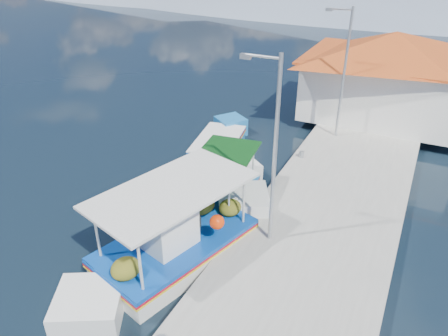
% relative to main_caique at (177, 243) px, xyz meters
% --- Properties ---
extents(ground, '(160.00, 160.00, 0.00)m').
position_rel_main_caique_xyz_m(ground, '(-2.09, -0.39, -0.57)').
color(ground, black).
rests_on(ground, ground).
extents(quay, '(5.00, 44.00, 0.50)m').
position_rel_main_caique_xyz_m(quay, '(3.81, 5.61, -0.32)').
color(quay, '#9F9D95').
rests_on(quay, ground).
extents(bollards, '(0.20, 17.20, 0.30)m').
position_rel_main_caique_xyz_m(bollards, '(1.71, 4.86, 0.08)').
color(bollards, '#A5A8AD').
rests_on(bollards, quay).
extents(main_caique, '(4.20, 8.58, 2.94)m').
position_rel_main_caique_xyz_m(main_caique, '(0.00, 0.00, 0.00)').
color(main_caique, silver).
rests_on(main_caique, ground).
extents(caique_green_canopy, '(2.48, 6.52, 2.46)m').
position_rel_main_caique_xyz_m(caique_green_canopy, '(0.07, 3.15, -0.20)').
color(caique_green_canopy, silver).
rests_on(caique_green_canopy, ground).
extents(caique_blue_hull, '(2.62, 6.26, 1.13)m').
position_rel_main_caique_xyz_m(caique_blue_hull, '(-2.26, 7.38, -0.26)').
color(caique_blue_hull, '#1B65A5').
rests_on(caique_blue_hull, ground).
extents(harbor_building, '(10.49, 10.49, 4.40)m').
position_rel_main_caique_xyz_m(harbor_building, '(4.11, 14.61, 2.21)').
color(harbor_building, white).
rests_on(harbor_building, quay).
extents(lamp_post_near, '(1.21, 0.14, 6.00)m').
position_rel_main_caique_xyz_m(lamp_post_near, '(2.42, 1.61, 3.29)').
color(lamp_post_near, '#A5A8AD').
rests_on(lamp_post_near, quay).
extents(lamp_post_far, '(1.21, 0.14, 6.00)m').
position_rel_main_caique_xyz_m(lamp_post_far, '(2.42, 10.61, 3.29)').
color(lamp_post_far, '#A5A8AD').
rests_on(lamp_post_far, quay).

